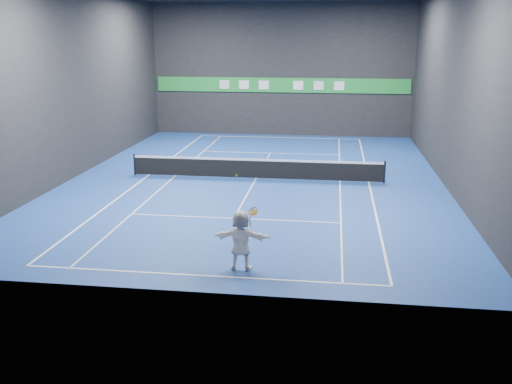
# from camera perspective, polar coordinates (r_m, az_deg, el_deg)

# --- Properties ---
(ground) EXTENTS (26.00, 26.00, 0.00)m
(ground) POSITION_cam_1_polar(r_m,az_deg,el_deg) (28.16, 0.00, 1.34)
(ground) COLOR navy
(ground) RESTS_ON ground
(wall_back) EXTENTS (18.00, 0.10, 9.00)m
(wall_back) POSITION_cam_1_polar(r_m,az_deg,el_deg) (40.30, 2.54, 12.06)
(wall_back) COLOR black
(wall_back) RESTS_ON ground
(wall_front) EXTENTS (18.00, 0.10, 9.00)m
(wall_front) POSITION_cam_1_polar(r_m,az_deg,el_deg) (14.72, -6.86, 6.16)
(wall_front) COLOR black
(wall_front) RESTS_ON ground
(wall_left) EXTENTS (0.10, 26.00, 9.00)m
(wall_left) POSITION_cam_1_polar(r_m,az_deg,el_deg) (29.98, -17.59, 10.22)
(wall_left) COLOR black
(wall_left) RESTS_ON ground
(wall_right) EXTENTS (0.10, 26.00, 9.00)m
(wall_right) POSITION_cam_1_polar(r_m,az_deg,el_deg) (27.68, 19.08, 9.73)
(wall_right) COLOR black
(wall_right) RESTS_ON ground
(baseline_near) EXTENTS (10.98, 0.08, 0.01)m
(baseline_near) POSITION_cam_1_polar(r_m,az_deg,el_deg) (17.04, -5.45, -8.31)
(baseline_near) COLOR white
(baseline_near) RESTS_ON ground
(baseline_far) EXTENTS (10.98, 0.08, 0.01)m
(baseline_far) POSITION_cam_1_polar(r_m,az_deg,el_deg) (39.72, 2.32, 5.48)
(baseline_far) COLOR white
(baseline_far) RESTS_ON ground
(sideline_doubles_left) EXTENTS (0.08, 23.78, 0.01)m
(sideline_doubles_left) POSITION_cam_1_polar(r_m,az_deg,el_deg) (29.38, -10.67, 1.68)
(sideline_doubles_left) COLOR white
(sideline_doubles_left) RESTS_ON ground
(sideline_doubles_right) EXTENTS (0.08, 23.78, 0.01)m
(sideline_doubles_right) POSITION_cam_1_polar(r_m,az_deg,el_deg) (27.97, 11.22, 0.96)
(sideline_doubles_right) COLOR white
(sideline_doubles_right) RESTS_ON ground
(sideline_singles_left) EXTENTS (0.06, 23.78, 0.01)m
(sideline_singles_left) POSITION_cam_1_polar(r_m,az_deg,el_deg) (28.98, -8.08, 1.60)
(sideline_singles_left) COLOR white
(sideline_singles_left) RESTS_ON ground
(sideline_singles_right) EXTENTS (0.06, 23.78, 0.01)m
(sideline_singles_right) POSITION_cam_1_polar(r_m,az_deg,el_deg) (27.92, 8.39, 1.06)
(sideline_singles_right) COLOR white
(sideline_singles_right) RESTS_ON ground
(service_line_near) EXTENTS (8.23, 0.06, 0.01)m
(service_line_near) POSITION_cam_1_polar(r_m,az_deg,el_deg) (22.07, -2.24, -2.65)
(service_line_near) COLOR white
(service_line_near) RESTS_ON ground
(service_line_far) EXTENTS (8.23, 0.06, 0.01)m
(service_line_far) POSITION_cam_1_polar(r_m,az_deg,el_deg) (34.35, 1.44, 3.92)
(service_line_far) COLOR white
(service_line_far) RESTS_ON ground
(center_service_line) EXTENTS (0.06, 12.80, 0.01)m
(center_service_line) POSITION_cam_1_polar(r_m,az_deg,el_deg) (28.16, 0.00, 1.35)
(center_service_line) COLOR white
(center_service_line) RESTS_ON ground
(player) EXTENTS (1.71, 0.55, 1.85)m
(player) POSITION_cam_1_polar(r_m,az_deg,el_deg) (17.10, -1.52, -4.83)
(player) COLOR white
(player) RESTS_ON ground
(tennis_ball) EXTENTS (0.07, 0.07, 0.07)m
(tennis_ball) POSITION_cam_1_polar(r_m,az_deg,el_deg) (16.61, -1.98, 1.65)
(tennis_ball) COLOR #B2DA24
(tennis_ball) RESTS_ON player
(tennis_net) EXTENTS (12.50, 0.10, 1.07)m
(tennis_net) POSITION_cam_1_polar(r_m,az_deg,el_deg) (28.03, 0.00, 2.42)
(tennis_net) COLOR black
(tennis_net) RESTS_ON ground
(sponsor_banner) EXTENTS (17.64, 0.11, 1.00)m
(sponsor_banner) POSITION_cam_1_polar(r_m,az_deg,el_deg) (40.31, 2.52, 10.63)
(sponsor_banner) COLOR green
(sponsor_banner) RESTS_ON wall_back
(tennis_racket) EXTENTS (0.41, 0.38, 0.62)m
(tennis_racket) POSITION_cam_1_polar(r_m,az_deg,el_deg) (16.82, -0.36, -2.10)
(tennis_racket) COLOR red
(tennis_racket) RESTS_ON player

